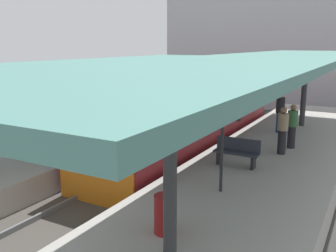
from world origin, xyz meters
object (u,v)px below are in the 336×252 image
object	(u,v)px
platform_bench	(237,151)
passenger_near_bench	(292,126)
litter_bin	(165,214)
passenger_mid_platform	(280,112)
passenger_far_end	(283,130)
platform_sign	(222,130)
commuter_train	(192,116)

from	to	relation	value
platform_bench	passenger_near_bench	bearing A→B (deg)	70.43
passenger_near_bench	litter_bin	bearing A→B (deg)	-96.43
passenger_near_bench	passenger_mid_platform	xyz separation A→B (m)	(-0.97, 2.29, 0.07)
passenger_near_bench	passenger_mid_platform	size ratio (longest dim) A/B	0.92
passenger_mid_platform	litter_bin	bearing A→B (deg)	-89.46
platform_bench	passenger_far_end	bearing A→B (deg)	65.10
platform_bench	litter_bin	bearing A→B (deg)	-87.94
platform_bench	passenger_far_end	size ratio (longest dim) A/B	0.86
platform_bench	platform_sign	world-z (taller)	platform_sign
commuter_train	passenger_mid_platform	size ratio (longest dim) A/B	7.33
platform_sign	passenger_mid_platform	size ratio (longest dim) A/B	1.28
litter_bin	passenger_near_bench	xyz separation A→B (m)	(0.87, 7.74, 0.42)
commuter_train	passenger_near_bench	bearing A→B (deg)	-4.39
passenger_far_end	commuter_train	bearing A→B (deg)	162.37
litter_bin	passenger_near_bench	bearing A→B (deg)	83.57
platform_bench	passenger_near_bench	distance (m)	3.14
platform_bench	passenger_mid_platform	distance (m)	5.25
passenger_near_bench	commuter_train	bearing A→B (deg)	175.61
commuter_train	litter_bin	distance (m)	8.71
platform_bench	passenger_mid_platform	world-z (taller)	passenger_mid_platform
platform_bench	passenger_far_end	xyz separation A→B (m)	(0.92, 1.98, 0.38)
platform_sign	passenger_near_bench	world-z (taller)	platform_sign
litter_bin	passenger_far_end	size ratio (longest dim) A/B	0.49
platform_bench	passenger_mid_platform	xyz separation A→B (m)	(0.08, 5.23, 0.43)
litter_bin	passenger_far_end	bearing A→B (deg)	83.72
litter_bin	passenger_near_bench	world-z (taller)	passenger_near_bench
passenger_mid_platform	passenger_far_end	distance (m)	3.36
platform_bench	commuter_train	bearing A→B (deg)	133.71
platform_sign	litter_bin	distance (m)	2.88
passenger_mid_platform	passenger_far_end	bearing A→B (deg)	-75.54
passenger_near_bench	passenger_mid_platform	bearing A→B (deg)	112.86
passenger_near_bench	passenger_mid_platform	world-z (taller)	passenger_mid_platform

